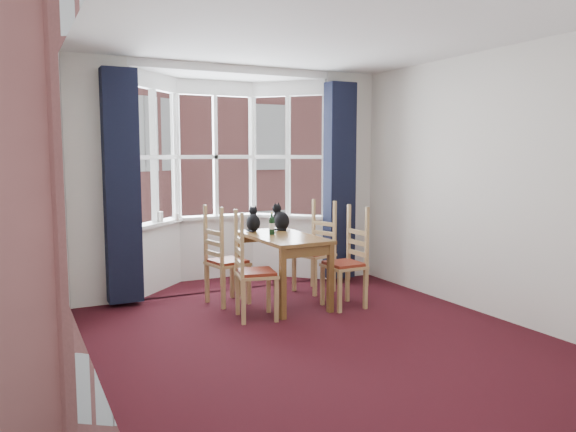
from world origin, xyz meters
TOP-DOWN VIEW (x-y plane):
  - floor at (0.00, 0.00)m, footprint 4.50×4.50m
  - ceiling at (0.00, 0.00)m, footprint 4.50×4.50m
  - wall_left at (-2.00, 0.00)m, footprint 0.00×4.50m
  - wall_right at (2.00, 0.00)m, footprint 0.00×4.50m
  - wall_near at (0.00, -2.25)m, footprint 4.00×0.00m
  - wall_back_pier_left at (-1.65, 2.25)m, footprint 0.70×0.12m
  - wall_back_pier_right at (1.65, 2.25)m, footprint 0.70×0.12m
  - bay_window at (0.00, 2.75)m, footprint 2.76×0.94m
  - curtain_left at (-1.42, 2.07)m, footprint 0.38×0.22m
  - curtain_right at (1.42, 2.07)m, footprint 0.38×0.22m
  - dining_table at (0.23, 1.37)m, footprint 0.69×1.27m
  - chair_left_near at (-0.37, 0.96)m, footprint 0.48×0.49m
  - chair_left_far at (-0.43, 1.62)m, footprint 0.47×0.49m
  - chair_right_near at (0.86, 0.91)m, footprint 0.41×0.43m
  - chair_right_far at (0.91, 1.72)m, footprint 0.51×0.52m
  - cat_left at (0.07, 1.86)m, footprint 0.23×0.26m
  - cat_right at (0.42, 1.79)m, footprint 0.25×0.29m
  - wine_bottle at (0.16, 1.50)m, footprint 0.07×0.07m
  - candle_tall at (-0.87, 2.60)m, footprint 0.06×0.06m
  - candle_short at (-0.65, 2.63)m, footprint 0.06×0.06m
  - street at (0.00, 32.25)m, footprint 80.00×80.00m
  - tenement_building at (0.00, 14.01)m, footprint 18.40×7.80m

SIDE VIEW (x-z plane):
  - street at x=0.00m, z-range -6.00..-6.00m
  - floor at x=0.00m, z-range 0.00..0.00m
  - chair_left_near at x=-0.37m, z-range 0.01..0.93m
  - chair_left_far at x=-0.43m, z-range 0.01..0.93m
  - chair_right_near at x=0.86m, z-range 0.01..0.93m
  - chair_right_far at x=0.91m, z-range 0.01..0.93m
  - dining_table at x=0.23m, z-range 0.28..1.07m
  - wine_bottle at x=0.16m, z-range 0.77..1.03m
  - cat_left at x=0.07m, z-range 0.75..1.06m
  - candle_short at x=-0.65m, z-range 0.87..0.96m
  - cat_right at x=0.42m, z-range 0.75..1.09m
  - candle_tall at x=-0.87m, z-range 0.87..1.00m
  - curtain_left at x=-1.42m, z-range 0.05..2.65m
  - curtain_right at x=1.42m, z-range 0.05..2.65m
  - wall_left at x=-2.00m, z-range -0.85..3.65m
  - wall_right at x=2.00m, z-range -0.85..3.65m
  - wall_near at x=0.00m, z-range -0.60..3.40m
  - wall_back_pier_left at x=-1.65m, z-range 0.00..2.80m
  - wall_back_pier_right at x=1.65m, z-range 0.00..2.80m
  - bay_window at x=0.00m, z-range 0.00..2.80m
  - tenement_building at x=0.00m, z-range -6.00..9.20m
  - ceiling at x=0.00m, z-range 2.80..2.80m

